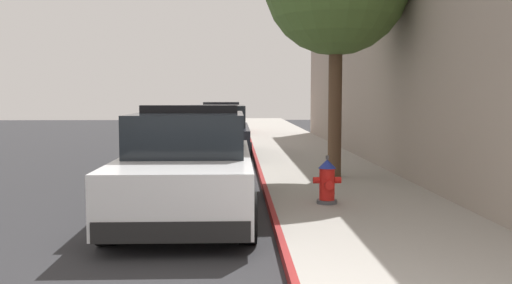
% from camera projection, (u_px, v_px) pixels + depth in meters
% --- Properties ---
extents(ground_plane, '(33.48, 60.00, 0.20)m').
position_uv_depth(ground_plane, '(73.00, 175.00, 13.65)').
color(ground_plane, '#2B2B2D').
extents(sidewalk_pavement, '(2.88, 60.00, 0.13)m').
position_uv_depth(sidewalk_pavement, '(318.00, 167.00, 13.84)').
color(sidewalk_pavement, '#9E9991').
rests_on(sidewalk_pavement, ground).
extents(curb_painted_edge, '(0.08, 60.00, 0.13)m').
position_uv_depth(curb_painted_edge, '(258.00, 168.00, 13.79)').
color(curb_painted_edge, maroon).
rests_on(curb_painted_edge, ground).
extents(police_cruiser, '(1.94, 4.84, 1.68)m').
position_uv_depth(police_cruiser, '(189.00, 167.00, 8.55)').
color(police_cruiser, white).
rests_on(police_cruiser, ground).
extents(parked_car_silver_ahead, '(1.94, 4.84, 1.56)m').
position_uv_depth(parked_car_silver_ahead, '(217.00, 134.00, 16.14)').
color(parked_car_silver_ahead, black).
rests_on(parked_car_silver_ahead, ground).
extents(parked_car_dark_far, '(1.94, 4.84, 1.56)m').
position_uv_depth(parked_car_dark_far, '(222.00, 119.00, 26.56)').
color(parked_car_dark_far, maroon).
rests_on(parked_car_dark_far, ground).
extents(fire_hydrant, '(0.44, 0.40, 0.76)m').
position_uv_depth(fire_hydrant, '(327.00, 182.00, 8.78)').
color(fire_hydrant, '#4C4C51').
rests_on(fire_hydrant, sidewalk_pavement).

